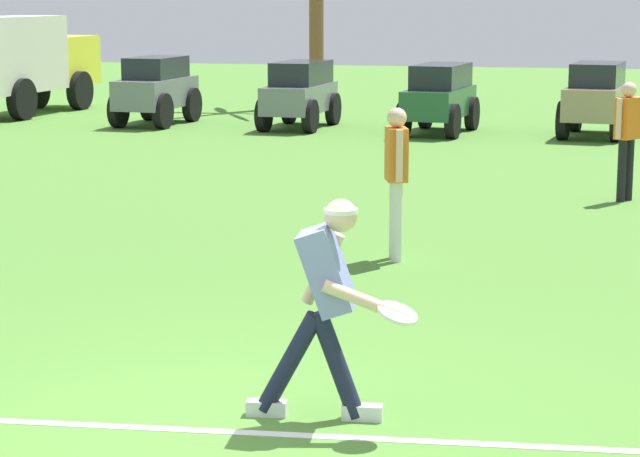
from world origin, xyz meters
name	(u,v)px	position (x,y,z in m)	size (l,w,h in m)	color
ground_plane	(211,439)	(0.00, 0.00, 0.00)	(80.00, 80.00, 0.00)	#4E8432
field_line_paint	(218,431)	(0.00, 0.14, 0.00)	(22.84, 0.09, 0.01)	white
frisbee_thrower	(326,297)	(0.60, 0.53, 0.80)	(1.11, 0.47, 1.43)	#191E38
frisbee_in_flight	(397,313)	(1.08, 0.38, 0.76)	(0.33, 0.34, 0.11)	white
teammate_near_sideline	(396,169)	(0.22, 5.43, 0.94)	(0.29, 0.49, 1.56)	silver
teammate_midfield	(627,130)	(2.53, 9.75, 0.94)	(0.35, 0.45, 1.56)	black
parked_car_slot_a	(156,89)	(-6.90, 17.62, 0.74)	(1.29, 2.40, 1.40)	slate
parked_car_slot_b	(300,92)	(-3.82, 17.65, 0.72)	(1.26, 2.45, 1.34)	slate
parked_car_slot_c	(440,96)	(-0.94, 17.31, 0.72)	(1.39, 2.49, 1.34)	#235133
parked_car_slot_d	(596,97)	(2.05, 17.42, 0.74)	(1.43, 2.45, 1.40)	#998466
box_truck	(11,61)	(-10.58, 18.44, 1.23)	(1.78, 5.98, 2.20)	yellow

